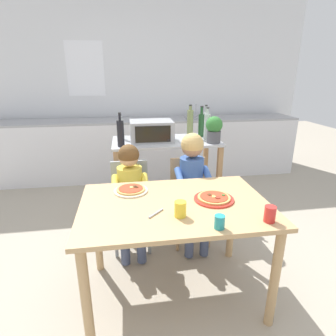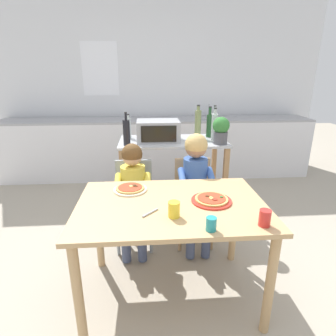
{
  "view_description": "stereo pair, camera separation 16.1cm",
  "coord_description": "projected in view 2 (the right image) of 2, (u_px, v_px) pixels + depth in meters",
  "views": [
    {
      "loc": [
        -0.31,
        -1.68,
        1.6
      ],
      "look_at": [
        0.0,
        0.3,
        0.91
      ],
      "focal_mm": 29.72,
      "sensor_mm": 36.0,
      "label": 1
    },
    {
      "loc": [
        -0.15,
        -1.7,
        1.6
      ],
      "look_at": [
        0.0,
        0.3,
        0.91
      ],
      "focal_mm": 29.72,
      "sensor_mm": 36.0,
      "label": 2
    }
  ],
  "objects": [
    {
      "name": "pizza_plate_cream",
      "position": [
        130.0,
        189.0,
        2.09
      ],
      "size": [
        0.25,
        0.25,
        0.03
      ],
      "color": "beige",
      "rests_on": "dining_table"
    },
    {
      "name": "dining_chair_right",
      "position": [
        193.0,
        195.0,
        2.68
      ],
      "size": [
        0.36,
        0.36,
        0.81
      ],
      "color": "tan",
      "rests_on": "ground"
    },
    {
      "name": "pizza_plate_red_rimmed",
      "position": [
        211.0,
        200.0,
        1.91
      ],
      "size": [
        0.28,
        0.28,
        0.03
      ],
      "color": "red",
      "rests_on": "dining_table"
    },
    {
      "name": "dining_table",
      "position": [
        171.0,
        217.0,
        1.92
      ],
      "size": [
        1.28,
        0.86,
        0.76
      ],
      "color": "tan",
      "rests_on": "ground"
    },
    {
      "name": "bottle_clear_vinegar",
      "position": [
        129.0,
        128.0,
        3.04
      ],
      "size": [
        0.05,
        0.05,
        0.26
      ],
      "color": "#ADB7B2",
      "rests_on": "kitchen_island_cart"
    },
    {
      "name": "back_wall_tiled",
      "position": [
        155.0,
        88.0,
        4.55
      ],
      "size": [
        5.33,
        0.13,
        2.7
      ],
      "color": "silver",
      "rests_on": "ground"
    },
    {
      "name": "bottle_slim_sauce",
      "position": [
        198.0,
        123.0,
        3.04
      ],
      "size": [
        0.07,
        0.07,
        0.36
      ],
      "color": "olive",
      "rests_on": "kitchen_island_cart"
    },
    {
      "name": "kitchen_counter",
      "position": [
        157.0,
        147.0,
        4.46
      ],
      "size": [
        4.8,
        0.6,
        1.12
      ],
      "color": "silver",
      "rests_on": "ground"
    },
    {
      "name": "child_in_yellow_shirt",
      "position": [
        133.0,
        186.0,
        2.46
      ],
      "size": [
        0.32,
        0.42,
        1.0
      ],
      "color": "#424C6B",
      "rests_on": "ground"
    },
    {
      "name": "ground_plane",
      "position": [
        162.0,
        217.0,
        3.25
      ],
      "size": [
        11.89,
        11.89,
        0.0
      ],
      "primitive_type": "plane",
      "color": "#A89E8C"
    },
    {
      "name": "kitchen_island_cart",
      "position": [
        173.0,
        167.0,
        3.07
      ],
      "size": [
        1.13,
        0.59,
        0.91
      ],
      "color": "#B7BABF",
      "rests_on": "ground"
    },
    {
      "name": "bottle_brown_beer",
      "position": [
        209.0,
        125.0,
        3.08
      ],
      "size": [
        0.07,
        0.07,
        0.34
      ],
      "color": "#1E4723",
      "rests_on": "kitchen_island_cart"
    },
    {
      "name": "serving_spoon",
      "position": [
        150.0,
        213.0,
        1.75
      ],
      "size": [
        0.11,
        0.11,
        0.01
      ],
      "primitive_type": "cylinder",
      "rotation": [
        0.0,
        1.57,
        0.8
      ],
      "color": "#B7BABF",
      "rests_on": "dining_table"
    },
    {
      "name": "toaster_oven",
      "position": [
        158.0,
        131.0,
        2.91
      ],
      "size": [
        0.44,
        0.33,
        0.22
      ],
      "color": "#999BA0",
      "rests_on": "kitchen_island_cart"
    },
    {
      "name": "drinking_cup_red",
      "position": [
        265.0,
        218.0,
        1.6
      ],
      "size": [
        0.07,
        0.07,
        0.1
      ],
      "primitive_type": "cylinder",
      "color": "red",
      "rests_on": "dining_table"
    },
    {
      "name": "drinking_cup_teal",
      "position": [
        211.0,
        224.0,
        1.55
      ],
      "size": [
        0.06,
        0.06,
        0.08
      ],
      "primitive_type": "cylinder",
      "color": "teal",
      "rests_on": "dining_table"
    },
    {
      "name": "dining_chair_left",
      "position": [
        134.0,
        197.0,
        2.63
      ],
      "size": [
        0.36,
        0.36,
        0.81
      ],
      "color": "gray",
      "rests_on": "ground"
    },
    {
      "name": "child_in_blue_striped_shirt",
      "position": [
        196.0,
        178.0,
        2.5
      ],
      "size": [
        0.32,
        0.42,
        1.07
      ],
      "color": "#424C6B",
      "rests_on": "ground"
    },
    {
      "name": "bottle_dark_olive_oil",
      "position": [
        127.0,
        132.0,
        2.71
      ],
      "size": [
        0.07,
        0.07,
        0.33
      ],
      "color": "black",
      "rests_on": "kitchen_island_cart"
    },
    {
      "name": "potted_herb_plant",
      "position": [
        221.0,
        130.0,
        2.78
      ],
      "size": [
        0.17,
        0.17,
        0.27
      ],
      "color": "#4C4C51",
      "rests_on": "kitchen_island_cart"
    },
    {
      "name": "drinking_cup_yellow",
      "position": [
        173.0,
        209.0,
        1.69
      ],
      "size": [
        0.07,
        0.07,
        0.1
      ],
      "primitive_type": "cylinder",
      "color": "yellow",
      "rests_on": "dining_table"
    },
    {
      "name": "bottle_squat_spirits",
      "position": [
        214.0,
        127.0,
        2.92
      ],
      "size": [
        0.07,
        0.07,
        0.34
      ],
      "color": "#ADB7B2",
      "rests_on": "kitchen_island_cart"
    },
    {
      "name": "bottle_tall_green_wine",
      "position": [
        214.0,
        124.0,
        3.15
      ],
      "size": [
        0.07,
        0.07,
        0.34
      ],
      "color": "#ADB7B2",
      "rests_on": "kitchen_island_cart"
    }
  ]
}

